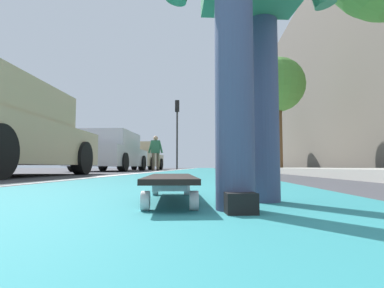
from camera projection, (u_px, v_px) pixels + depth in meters
The scene contains 12 objects.
ground_plane at pixel (196, 172), 10.44m from camera, with size 80.00×80.00×0.00m, color #38383D.
bike_lane_paint at pixel (203, 169), 24.38m from camera, with size 56.00×2.33×0.00m, color #237075.
lane_stripe_white at pixel (182, 169), 20.47m from camera, with size 52.00×0.16×0.01m, color silver.
sidewalk_curb at pixel (263, 169), 18.23m from camera, with size 52.00×3.20×0.13m, color #9E9B93.
building_facade at pixel (294, 99), 22.43m from camera, with size 40.00×1.20×10.13m, color #5E564D.
skateboard at pixel (171, 180), 1.39m from camera, with size 0.86×0.29×0.11m.
parked_car_mid at pixel (112, 152), 11.90m from camera, with size 4.60×1.96×1.48m.
parked_car_far at pixel (142, 157), 17.50m from camera, with size 4.31×1.95×1.50m.
traffic_light at pixel (177, 122), 21.42m from camera, with size 0.33×0.28×4.76m.
street_tree_mid at pixel (278, 86), 12.70m from camera, with size 2.22×2.22×4.62m.
street_tree_far at pixel (252, 117), 19.84m from camera, with size 2.29×2.29×4.56m.
pedestrian_distant at pixel (156, 151), 13.69m from camera, with size 0.43×0.67×1.53m.
Camera 1 is at (-0.48, -0.39, 0.15)m, focal length 29.10 mm.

